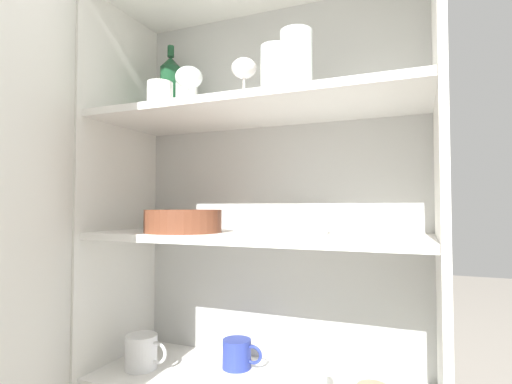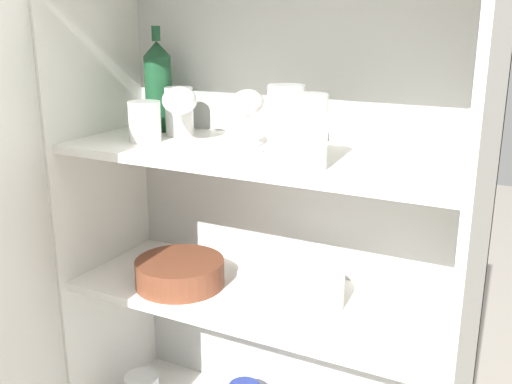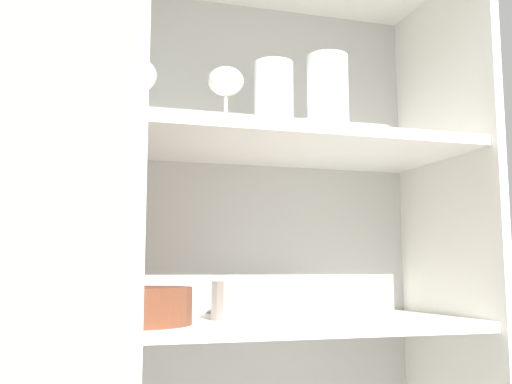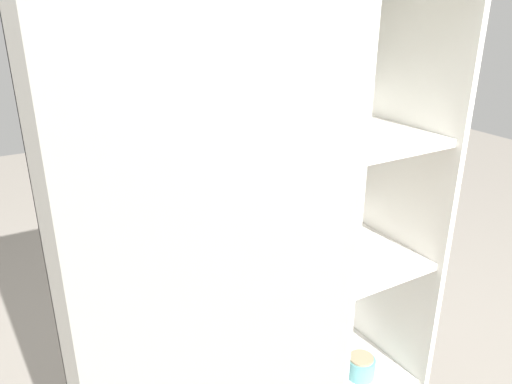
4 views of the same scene
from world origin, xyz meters
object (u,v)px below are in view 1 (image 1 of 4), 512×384
wine_bottle (170,90)px  coffee_mug_primary (237,354)px  plate_stack_white (281,220)px  mixing_bowl_large (183,220)px

wine_bottle → coffee_mug_primary: (0.26, -0.03, -0.82)m
plate_stack_white → coffee_mug_primary: bearing=155.3°
mixing_bowl_large → wine_bottle: bearing=135.7°
wine_bottle → mixing_bowl_large: 0.47m
plate_stack_white → mixing_bowl_large: 0.28m
wine_bottle → mixing_bowl_large: (0.14, -0.14, -0.42)m
wine_bottle → plate_stack_white: size_ratio=1.07×
plate_stack_white → mixing_bowl_large: plate_stack_white is taller
plate_stack_white → mixing_bowl_large: (-0.28, -0.04, -0.00)m
plate_stack_white → wine_bottle: bearing=166.4°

